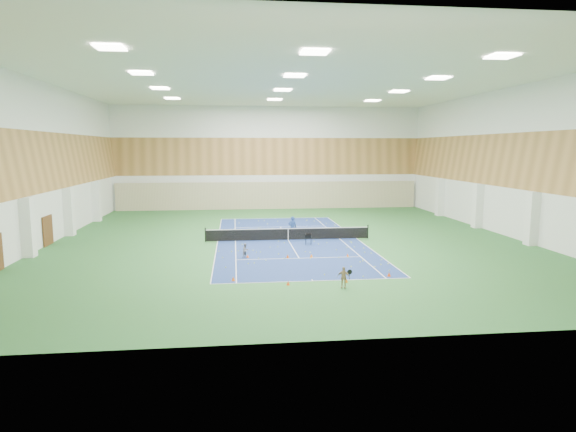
{
  "coord_description": "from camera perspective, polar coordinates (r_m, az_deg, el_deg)",
  "views": [
    {
      "loc": [
        -4.16,
        -36.83,
        7.11
      ],
      "look_at": [
        -0.09,
        -0.68,
        2.0
      ],
      "focal_mm": 30.0,
      "sensor_mm": 36.0,
      "label": 1
    }
  ],
  "objects": [
    {
      "name": "coach",
      "position": [
        38.22,
        0.53,
        -1.37
      ],
      "size": [
        0.69,
        0.48,
        1.79
      ],
      "primitive_type": "imported",
      "rotation": [
        0.0,
        0.0,
        3.06
      ],
      "color": "navy",
      "rests_on": "ground"
    },
    {
      "name": "cone_base_b",
      "position": [
        25.49,
        0.01,
        -7.95
      ],
      "size": [
        0.19,
        0.19,
        0.21
      ],
      "primitive_type": "cone",
      "color": "#FF470D",
      "rests_on": "ground"
    },
    {
      "name": "ball_cart",
      "position": [
        35.92,
        2.44,
        -2.77
      ],
      "size": [
        0.57,
        0.57,
        0.81
      ],
      "primitive_type": null,
      "rotation": [
        0.0,
        0.0,
        -0.25
      ],
      "color": "black",
      "rests_on": "ground"
    },
    {
      "name": "court_surface",
      "position": [
        37.74,
        0.02,
        -2.86
      ],
      "size": [
        10.97,
        23.77,
        0.01
      ],
      "primitive_type": "cube",
      "color": "navy",
      "rests_on": "ground"
    },
    {
      "name": "tennis_balls_scatter",
      "position": [
        37.74,
        0.02,
        -2.79
      ],
      "size": [
        10.57,
        22.77,
        0.07
      ],
      "primitive_type": null,
      "color": "#D3F429",
      "rests_on": "ground"
    },
    {
      "name": "door_left_b",
      "position": [
        39.78,
        -26.58,
        -1.55
      ],
      "size": [
        0.08,
        1.8,
        2.2
      ],
      "primitive_type": "cube",
      "color": "#593319",
      "rests_on": "ground"
    },
    {
      "name": "wood_cladding",
      "position": [
        37.08,
        0.02,
        9.37
      ],
      "size": [
        36.0,
        40.0,
        8.0
      ],
      "primitive_type": null,
      "color": "#AE7A40",
      "rests_on": "room_shell"
    },
    {
      "name": "room_shell",
      "position": [
        37.08,
        0.02,
        6.28
      ],
      "size": [
        36.0,
        40.0,
        12.0
      ],
      "primitive_type": null,
      "color": "white",
      "rests_on": "ground"
    },
    {
      "name": "cone_base_d",
      "position": [
        27.73,
        11.89,
        -6.78
      ],
      "size": [
        0.22,
        0.22,
        0.24
      ],
      "primitive_type": "cone",
      "color": "#DA420B",
      "rests_on": "ground"
    },
    {
      "name": "cone_base_a",
      "position": [
        26.41,
        -6.5,
        -7.41
      ],
      "size": [
        0.22,
        0.22,
        0.24
      ],
      "primitive_type": "cone",
      "color": "#FF610D",
      "rests_on": "ground"
    },
    {
      "name": "back_curtain",
      "position": [
        57.0,
        -2.21,
        2.44
      ],
      "size": [
        35.4,
        0.16,
        3.2
      ],
      "primitive_type": "cube",
      "color": "#C6B793",
      "rests_on": "ground"
    },
    {
      "name": "ground",
      "position": [
        37.74,
        0.02,
        -2.86
      ],
      "size": [
        40.0,
        40.0,
        0.0
      ],
      "primitive_type": "plane",
      "color": "#2B642E",
      "rests_on": "ground"
    },
    {
      "name": "cone_svc_d",
      "position": [
        32.27,
        7.09,
        -4.62
      ],
      "size": [
        0.18,
        0.18,
        0.2
      ],
      "primitive_type": "cone",
      "color": "#FF560D",
      "rests_on": "ground"
    },
    {
      "name": "child_apron",
      "position": [
        25.06,
        6.58,
        -7.22
      ],
      "size": [
        0.7,
        0.47,
        1.11
      ],
      "primitive_type": "imported",
      "rotation": [
        0.0,
        0.0,
        -0.33
      ],
      "color": "tan",
      "rests_on": "ground"
    },
    {
      "name": "tennis_net",
      "position": [
        37.64,
        0.02,
        -2.04
      ],
      "size": [
        12.8,
        0.1,
        1.1
      ],
      "primitive_type": null,
      "color": "black",
      "rests_on": "ground"
    },
    {
      "name": "cone_svc_c",
      "position": [
        31.79,
        2.78,
        -4.72
      ],
      "size": [
        0.22,
        0.22,
        0.24
      ],
      "primitive_type": "cone",
      "color": "orange",
      "rests_on": "ground"
    },
    {
      "name": "cone_svc_b",
      "position": [
        31.59,
        -0.04,
        -4.79
      ],
      "size": [
        0.22,
        0.22,
        0.24
      ],
      "primitive_type": "cone",
      "color": "#D84F0B",
      "rests_on": "ground"
    },
    {
      "name": "cone_base_c",
      "position": [
        26.18,
        6.96,
        -7.61
      ],
      "size": [
        0.18,
        0.18,
        0.19
      ],
      "primitive_type": "cone",
      "color": "orange",
      "rests_on": "ground"
    },
    {
      "name": "child_court",
      "position": [
        31.7,
        -5.05,
        -4.1
      ],
      "size": [
        0.59,
        0.58,
        0.96
      ],
      "primitive_type": "imported",
      "rotation": [
        0.0,
        0.0,
        0.72
      ],
      "color": "gray",
      "rests_on": "ground"
    },
    {
      "name": "ceiling_light_grid",
      "position": [
        37.38,
        0.02,
        15.39
      ],
      "size": [
        21.4,
        25.4,
        0.06
      ],
      "primitive_type": null,
      "color": "white",
      "rests_on": "room_shell"
    },
    {
      "name": "cone_svc_a",
      "position": [
        31.78,
        -4.81,
        -4.76
      ],
      "size": [
        0.2,
        0.2,
        0.22
      ],
      "primitive_type": "cone",
      "color": "#FF530D",
      "rests_on": "ground"
    }
  ]
}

